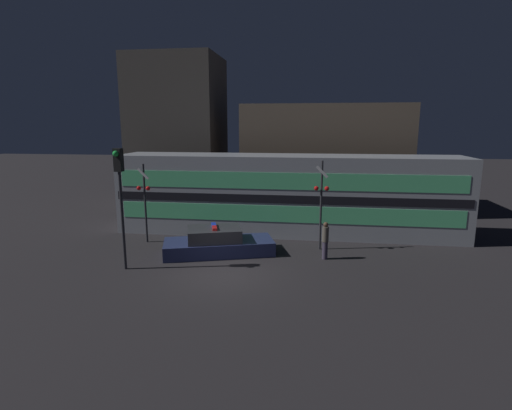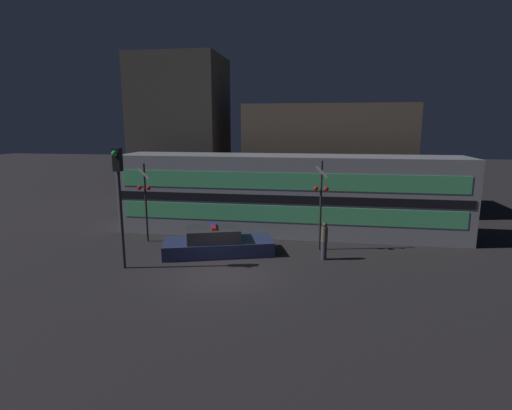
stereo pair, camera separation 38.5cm
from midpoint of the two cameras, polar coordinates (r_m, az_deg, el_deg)
The scene contains 9 objects.
ground_plane at distance 16.02m, azimuth -5.20°, elevation -9.82°, with size 120.00×120.00×0.00m, color #262326.
train at distance 21.60m, azimuth 3.99°, elevation 1.53°, with size 18.23×3.09×4.21m.
police_car at distance 18.34m, azimuth -6.11°, elevation -5.46°, with size 5.26×3.30×1.34m.
pedestrian at distance 17.65m, azimuth 9.25°, elevation -4.99°, with size 0.28×0.28×1.67m.
crossing_signal_near at distance 18.61m, azimuth 8.71°, elevation 0.81°, with size 0.69×0.27×4.19m.
crossing_signal_far at distance 20.41m, azimuth -16.15°, elevation 1.03°, with size 0.69×0.27×3.93m.
traffic_light_corner at distance 16.58m, azimuth -19.51°, elevation 2.88°, with size 0.30×0.46×4.90m.
building_left at distance 29.85m, azimuth -11.41°, elevation 10.13°, with size 6.12×5.31×10.52m.
building_center at distance 28.31m, azimuth 9.27°, elevation 6.67°, with size 10.78×6.40×7.08m.
Camera 1 is at (3.36, -14.55, 5.77)m, focal length 28.00 mm.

